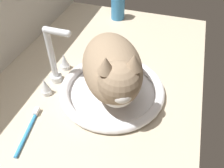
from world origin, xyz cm
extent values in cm
cube|color=#B7A88E|center=(0.00, 0.00, 1.50)|extent=(110.32, 69.94, 3.00)
torus|color=white|center=(-4.83, -6.41, 4.53)|extent=(34.06, 34.06, 3.07)
cylinder|color=white|center=(-4.83, -6.41, 3.30)|extent=(29.46, 29.46, 0.60)
cylinder|color=silver|center=(-4.83, 13.83, 4.11)|extent=(4.00, 4.00, 2.22)
cylinder|color=silver|center=(-4.83, 13.83, 14.06)|extent=(2.00, 2.00, 17.67)
sphere|color=silver|center=(-4.83, 13.83, 22.89)|extent=(2.20, 2.20, 2.20)
cylinder|color=silver|center=(-4.83, 10.31, 22.89)|extent=(2.00, 7.03, 2.00)
sphere|color=silver|center=(-4.83, 6.80, 22.89)|extent=(2.10, 2.10, 2.10)
cylinder|color=silver|center=(-11.68, 13.83, 3.80)|extent=(3.20, 3.20, 1.60)
cone|color=silver|center=(-11.68, 13.83, 7.01)|extent=(2.88, 2.88, 4.81)
cylinder|color=silver|center=(2.01, 13.83, 3.80)|extent=(3.20, 3.20, 1.60)
cone|color=silver|center=(2.01, 13.83, 7.01)|extent=(2.88, 2.88, 4.81)
ellipsoid|color=#8C755B|center=(-4.83, -6.41, 14.10)|extent=(33.22, 28.50, 16.07)
sphere|color=#8C755B|center=(-14.94, -11.57, 18.43)|extent=(11.02, 11.02, 11.02)
cone|color=#8C755B|center=(-13.44, -14.51, 24.35)|extent=(4.19, 4.19, 4.13)
cone|color=#8C755B|center=(-16.44, -8.62, 24.35)|extent=(4.19, 4.19, 4.13)
ellipsoid|color=silver|center=(-18.62, -13.44, 17.33)|extent=(5.05, 5.62, 3.53)
ellipsoid|color=silver|center=(-13.68, -10.92, 13.30)|extent=(11.45, 12.19, 8.84)
cylinder|color=#8C755B|center=(9.68, 1.00, 7.67)|extent=(12.81, 8.65, 3.20)
cylinder|color=teal|center=(44.90, 6.59, 8.45)|extent=(6.45, 6.45, 10.90)
cylinder|color=#338CD1|center=(-28.06, 11.13, 3.50)|extent=(13.61, 3.40, 1.00)
cube|color=white|center=(-20.06, 12.57, 4.10)|extent=(2.77, 1.64, 1.20)
camera|label=1|loc=(-55.18, -22.52, 57.27)|focal=36.77mm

